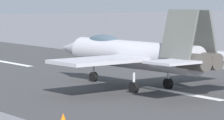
% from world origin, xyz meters
% --- Properties ---
extents(ground_plane, '(400.00, 400.00, 0.00)m').
position_xyz_m(ground_plane, '(0.00, 0.00, 0.00)').
color(ground_plane, slate).
extents(runway_strip, '(240.00, 26.00, 0.02)m').
position_xyz_m(runway_strip, '(-0.02, 0.00, 0.01)').
color(runway_strip, '#3B3B3C').
rests_on(runway_strip, ground).
extents(fighter_jet, '(16.63, 14.29, 5.65)m').
position_xyz_m(fighter_jet, '(4.75, 1.04, 2.45)').
color(fighter_jet, '#AFADB7').
rests_on(fighter_jet, ground).
extents(crew_person, '(0.67, 0.41, 1.70)m').
position_xyz_m(crew_person, '(21.24, -8.79, 0.85)').
color(crew_person, '#1E2338').
rests_on(crew_person, ground).
extents(marker_cone_near, '(0.44, 0.44, 0.55)m').
position_xyz_m(marker_cone_near, '(-3.78, 12.03, 0.28)').
color(marker_cone_near, orange).
rests_on(marker_cone_near, ground).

